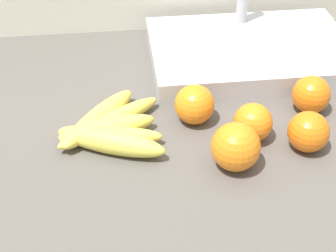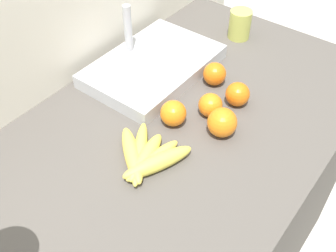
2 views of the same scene
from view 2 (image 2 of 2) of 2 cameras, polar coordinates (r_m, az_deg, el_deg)
name	(u,v)px [view 2 (image 2 of 2)]	position (r m, az deg, el deg)	size (l,w,h in m)	color
counter	(162,235)	(1.37, -0.83, -14.99)	(1.41, 0.72, 0.88)	#514C47
wall_back	(69,138)	(1.39, -13.72, -1.58)	(1.81, 0.06, 1.30)	silver
banana_bunch	(146,158)	(0.97, -3.13, -4.44)	(0.19, 0.20, 0.04)	#DBCC4C
orange_back_right	(173,113)	(1.05, 0.75, 1.80)	(0.07, 0.07, 0.07)	orange
orange_far_right	(222,122)	(1.03, 7.60, 0.50)	(0.08, 0.08, 0.08)	orange
orange_front	(215,74)	(1.19, 6.55, 7.27)	(0.07, 0.07, 0.07)	orange
orange_center	(238,94)	(1.12, 9.73, 4.42)	(0.07, 0.07, 0.07)	orange
orange_right	(210,105)	(1.08, 5.96, 2.93)	(0.06, 0.06, 0.06)	orange
sink_basin	(153,65)	(1.23, -2.12, 8.51)	(0.40, 0.27, 0.19)	#B7BABF
mug	(240,24)	(1.40, 10.05, 13.86)	(0.07, 0.07, 0.10)	#BABF56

